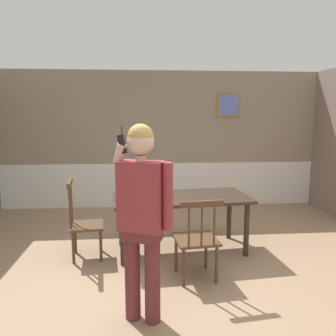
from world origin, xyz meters
The scene contains 6 objects.
ground_plane centered at (0.00, 0.00, 0.00)m, with size 7.08×7.08×0.00m, color #9E7F60.
room_back_partition centered at (0.00, 3.15, 1.30)m, with size 6.44×0.17×2.71m.
dining_table centered at (0.16, 0.83, 0.67)m, with size 1.89×1.01×0.77m.
chair_near_window centered at (-1.13, 0.71, 0.48)m, with size 0.47×0.47×1.04m.
chair_by_doorway centered at (0.24, 0.02, 0.48)m, with size 0.52×0.52×0.96m.
person_figure centered at (-0.36, -0.69, 1.04)m, with size 0.52×0.33×1.78m.
Camera 1 is at (-0.36, -3.46, 1.86)m, focal length 35.13 mm.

